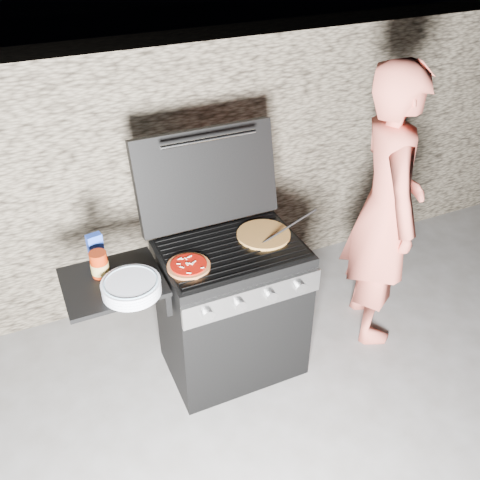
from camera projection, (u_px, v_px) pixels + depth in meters
name	position (u px, v px, depth m)	size (l,w,h in m)	color
ground	(233.00, 362.00, 3.47)	(50.00, 50.00, 0.00)	#5B5652
stone_wall	(172.00, 171.00, 3.76)	(8.00, 0.35, 1.80)	gray
gas_grill	(193.00, 321.00, 3.13)	(1.34, 0.79, 0.91)	black
pizza_topped	(189.00, 265.00, 2.81)	(0.23, 0.23, 0.03)	#A97B53
pizza_plain	(264.00, 235.00, 3.05)	(0.31, 0.31, 0.02)	#E6A64B
sauce_jar	(99.00, 264.00, 2.73)	(0.09, 0.09, 0.14)	maroon
blue_carton	(96.00, 248.00, 2.83)	(0.08, 0.05, 0.17)	blue
plate_stack	(131.00, 287.00, 2.64)	(0.29, 0.29, 0.07)	silver
person	(385.00, 210.00, 3.28)	(0.67, 0.44, 1.84)	#E46653
tongs	(288.00, 227.00, 3.06)	(0.01, 0.01, 0.43)	black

